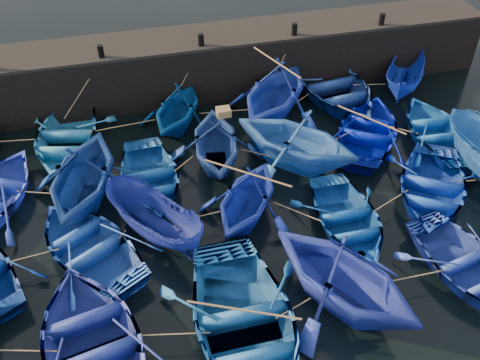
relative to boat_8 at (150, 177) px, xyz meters
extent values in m
plane|color=black|center=(3.00, -4.41, -0.46)|extent=(120.00, 120.00, 0.00)
cube|color=black|center=(3.00, 6.09, 0.79)|extent=(26.00, 2.50, 2.50)
cube|color=black|center=(3.00, 6.09, 2.10)|extent=(26.00, 2.50, 0.12)
cylinder|color=black|center=(-1.00, 5.19, 2.41)|extent=(0.24, 0.24, 0.50)
cylinder|color=black|center=(3.00, 5.19, 2.41)|extent=(0.24, 0.24, 0.50)
cylinder|color=black|center=(7.00, 5.19, 2.41)|extent=(0.24, 0.24, 0.50)
cylinder|color=black|center=(11.00, 5.19, 2.41)|extent=(0.24, 0.24, 0.50)
imported|color=#2A7ED2|center=(-2.88, 3.18, 0.05)|extent=(4.46, 5.51, 1.01)
imported|color=navy|center=(1.57, 3.40, 0.50)|extent=(4.54, 4.72, 1.92)
imported|color=#1B35AC|center=(5.58, 3.16, 0.82)|extent=(6.34, 6.40, 2.55)
imported|color=navy|center=(8.53, 3.94, 0.14)|extent=(4.79, 6.21, 1.19)
imported|color=#112DA9|center=(11.76, 3.64, 0.32)|extent=(3.59, 4.10, 1.54)
imported|color=navy|center=(-2.16, -0.23, 0.79)|extent=(5.30, 5.73, 2.49)
imported|color=#124D95|center=(0.00, 0.00, 0.00)|extent=(3.28, 4.49, 0.91)
imported|color=navy|center=(2.58, 0.68, 0.63)|extent=(4.11, 4.59, 2.17)
imported|color=blue|center=(5.39, -0.07, 0.80)|extent=(6.28, 6.27, 2.51)
imported|color=#000F9F|center=(8.69, 0.63, 0.05)|extent=(5.56, 5.94, 1.00)
imported|color=#1153AF|center=(11.32, -0.09, 0.03)|extent=(3.64, 4.89, 0.97)
imported|color=blue|center=(-2.19, -2.79, 0.03)|extent=(5.23, 5.71, 0.97)
imported|color=navy|center=(-0.14, -2.50, 0.31)|extent=(3.57, 4.08, 1.54)
imported|color=#14299B|center=(2.92, -2.41, 0.53)|extent=(4.82, 4.94, 1.98)
imported|color=#0D4595|center=(5.97, -3.65, -0.01)|extent=(3.10, 4.29, 0.88)
imported|color=#1036AA|center=(9.37, -2.98, 0.04)|extent=(5.50, 5.90, 1.00)
imported|color=navy|center=(-2.22, -6.35, 0.10)|extent=(4.81, 6.03, 1.12)
imported|color=#155596|center=(1.67, -6.79, 0.14)|extent=(4.15, 5.78, 1.20)
imported|color=#2133A3|center=(4.59, -6.40, 0.80)|extent=(6.00, 6.21, 2.51)
imported|color=#243FB1|center=(8.66, -6.43, 0.00)|extent=(4.00, 4.98, 0.92)
cube|color=olive|center=(2.88, 0.68, 1.85)|extent=(0.48, 0.43, 0.27)
cylinder|color=tan|center=(-4.66, 3.31, 0.09)|extent=(1.77, 0.29, 0.04)
cylinder|color=tan|center=(-0.65, 3.29, 0.09)|extent=(2.66, 0.25, 0.04)
cylinder|color=tan|center=(3.58, 3.28, 0.09)|extent=(2.21, 0.28, 0.04)
cylinder|color=tan|center=(7.06, 3.55, 0.09)|extent=(1.17, 0.81, 0.04)
cylinder|color=tan|center=(10.15, 3.79, 0.09)|extent=(1.43, 0.33, 0.04)
cylinder|color=tan|center=(-3.77, 0.02, 0.09)|extent=(1.43, 0.54, 0.04)
cylinder|color=tan|center=(-1.08, -0.11, 0.09)|extent=(0.38, 0.26, 0.04)
cylinder|color=tan|center=(1.29, 0.34, 0.09)|extent=(0.81, 0.70, 0.04)
cylinder|color=tan|center=(3.98, 0.30, 0.09)|extent=(1.02, 0.77, 0.04)
cylinder|color=tan|center=(7.04, 0.28, 0.09)|extent=(1.52, 0.73, 0.04)
cylinder|color=tan|center=(10.01, 0.27, 0.09)|extent=(0.86, 0.75, 0.04)
cylinder|color=tan|center=(-3.84, -2.88, 0.09)|extent=(1.51, 0.20, 0.04)
cylinder|color=tan|center=(-1.17, -2.65, 0.09)|extent=(0.27, 0.31, 0.04)
cylinder|color=tan|center=(1.39, -2.45, 0.09)|extent=(1.27, 0.13, 0.04)
cylinder|color=tan|center=(4.45, -3.03, 0.09)|extent=(1.27, 1.27, 0.04)
cylinder|color=tan|center=(7.67, -3.32, 0.09)|extent=(1.61, 0.71, 0.04)
cylinder|color=tan|center=(10.62, -3.03, 0.09)|extent=(0.72, 0.15, 0.04)
cylinder|color=tan|center=(-4.06, -6.09, 0.09)|extent=(1.88, 0.55, 0.04)
cylinder|color=tan|center=(-0.28, -6.57, 0.09)|extent=(2.10, 0.47, 0.04)
cylinder|color=tan|center=(3.13, -6.59, 0.09)|extent=(1.13, 0.42, 0.04)
cylinder|color=tan|center=(6.62, -6.41, 0.09)|extent=(2.27, 0.07, 0.04)
cylinder|color=tan|center=(-1.94, 4.74, 1.13)|extent=(1.91, 0.75, 2.10)
cylinder|color=tan|center=(2.28, 4.84, 1.13)|extent=(1.46, 0.54, 2.09)
cylinder|color=tan|center=(6.29, 4.72, 1.13)|extent=(1.45, 0.78, 2.09)
cylinder|color=tan|center=(7.76, 5.11, 1.13)|extent=(1.57, 0.09, 2.09)
cylinder|color=tan|center=(11.38, 4.97, 1.13)|extent=(0.81, 0.29, 2.08)
cylinder|color=#99724C|center=(5.58, 3.16, 2.13)|extent=(1.08, 2.84, 0.06)
cylinder|color=#99724C|center=(8.69, 0.63, 0.58)|extent=(1.77, 2.49, 0.06)
cylinder|color=#99724C|center=(2.92, -2.41, 1.55)|extent=(2.34, 1.97, 0.06)
cylinder|color=#99724C|center=(1.67, -6.79, 0.77)|extent=(2.74, 1.32, 0.06)
camera|label=1|loc=(-0.45, -14.70, 12.25)|focal=40.00mm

